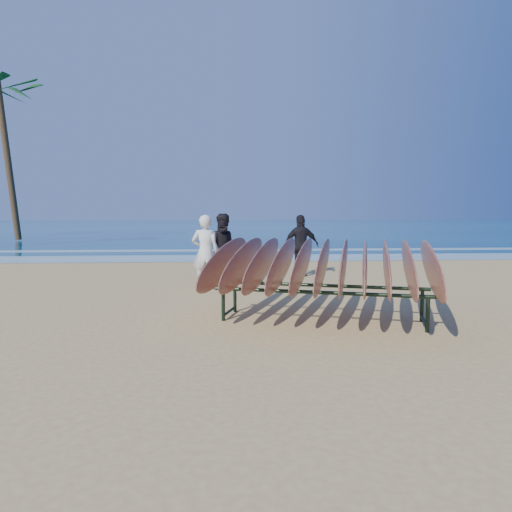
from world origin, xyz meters
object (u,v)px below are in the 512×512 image
object	(u,v)px
person_dark_a	(225,248)
person_white	(205,252)
palm_mid	(4,92)
surfboard_rack	(323,265)
person_dark_b	(301,246)

from	to	relation	value
person_dark_a	person_white	bearing A→B (deg)	-117.05
person_dark_a	palm_mid	bearing A→B (deg)	122.46
palm_mid	person_dark_a	bearing A→B (deg)	-53.12
surfboard_rack	palm_mid	xyz separation A→B (m)	(-13.73, 20.39, 7.54)
surfboard_rack	person_white	world-z (taller)	person_white
person_white	person_dark_b	bearing A→B (deg)	-134.75
surfboard_rack	person_white	size ratio (longest dim) A/B	2.37
person_dark_b	palm_mid	world-z (taller)	palm_mid
surfboard_rack	palm_mid	bearing A→B (deg)	141.25
person_white	person_dark_a	world-z (taller)	person_dark_a
surfboard_rack	person_white	xyz separation A→B (m)	(-1.90, 3.05, -0.05)
person_dark_a	person_dark_b	world-z (taller)	person_dark_a
person_dark_b	palm_mid	bearing A→B (deg)	-53.39
person_dark_a	palm_mid	size ratio (longest dim) A/B	0.18
surfboard_rack	person_dark_a	distance (m)	4.32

